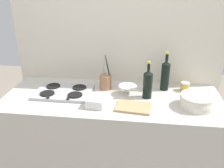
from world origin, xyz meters
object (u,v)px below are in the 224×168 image
plate_stack (197,101)px  utensil_crock (106,81)px  cutting_board (133,107)px  stovetop_hob (64,92)px  butter_dish (95,103)px  wine_bottle_leftmost (165,75)px  condiment_jar_front (185,86)px  mixing_bowl (128,89)px  wine_bottle_mid_left (148,84)px

plate_stack → utensil_crock: utensil_crock is taller
utensil_crock → cutting_board: utensil_crock is taller
stovetop_hob → butter_dish: size_ratio=3.52×
wine_bottle_leftmost → butter_dish: size_ratio=2.55×
butter_dish → condiment_jar_front: 0.82m
mixing_bowl → cutting_board: 0.25m
butter_dish → cutting_board: size_ratio=0.52×
mixing_bowl → condiment_jar_front: mixing_bowl is taller
stovetop_hob → plate_stack: size_ratio=1.83×
stovetop_hob → butter_dish: (0.31, -0.20, 0.02)m
mixing_bowl → utensil_crock: size_ratio=0.48×
stovetop_hob → wine_bottle_mid_left: wine_bottle_mid_left is taller
wine_bottle_leftmost → condiment_jar_front: size_ratio=4.41×
mixing_bowl → utensil_crock: 0.22m
stovetop_hob → cutting_board: size_ratio=1.82×
condiment_jar_front → cutting_board: bearing=-139.3°
butter_dish → condiment_jar_front: condiment_jar_front is taller
wine_bottle_leftmost → butter_dish: 0.68m
wine_bottle_leftmost → utensil_crock: 0.52m
cutting_board → mixing_bowl: bearing=104.4°
plate_stack → wine_bottle_leftmost: 0.38m
plate_stack → mixing_bowl: (-0.54, 0.16, -0.01)m
plate_stack → condiment_jar_front: plate_stack is taller
stovetop_hob → mixing_bowl: mixing_bowl is taller
stovetop_hob → utensil_crock: utensil_crock is taller
cutting_board → condiment_jar_front: bearing=40.7°
plate_stack → condiment_jar_front: size_ratio=3.33×
stovetop_hob → condiment_jar_front: bearing=10.3°
stovetop_hob → wine_bottle_leftmost: (0.86, 0.19, 0.12)m
plate_stack → cutting_board: size_ratio=0.99×
stovetop_hob → cutting_board: (0.60, -0.18, -0.01)m
mixing_bowl → condiment_jar_front: size_ratio=1.99×
wine_bottle_leftmost → butter_dish: bearing=-144.1°
condiment_jar_front → cutting_board: size_ratio=0.30×
stovetop_hob → wine_bottle_mid_left: (0.70, 0.01, 0.11)m
plate_stack → wine_bottle_mid_left: (-0.37, 0.12, 0.07)m
mixing_bowl → cutting_board: size_ratio=0.59×
stovetop_hob → wine_bottle_mid_left: size_ratio=1.51×
wine_bottle_mid_left → plate_stack: bearing=-17.3°
wine_bottle_leftmost → utensil_crock: wine_bottle_leftmost is taller
wine_bottle_mid_left → cutting_board: bearing=-117.6°
stovetop_hob → utensil_crock: bearing=22.3°
stovetop_hob → mixing_bowl: 0.54m
wine_bottle_mid_left → butter_dish: bearing=-151.2°
stovetop_hob → plate_stack: bearing=-5.5°
stovetop_hob → wine_bottle_leftmost: size_ratio=1.38×
wine_bottle_mid_left → butter_dish: 0.46m
wine_bottle_mid_left → wine_bottle_leftmost: bearing=49.4°
wine_bottle_leftmost → wine_bottle_mid_left: (-0.15, -0.18, -0.01)m
wine_bottle_leftmost → condiment_jar_front: wine_bottle_leftmost is taller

